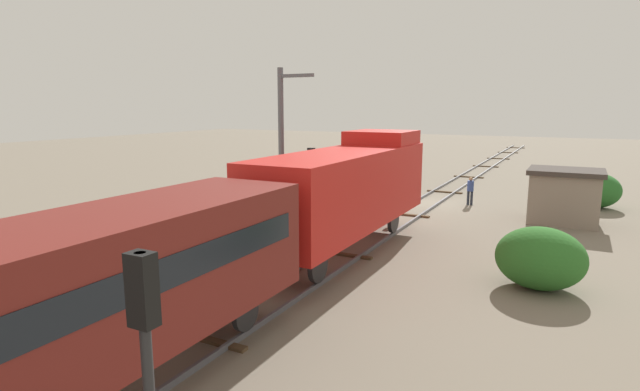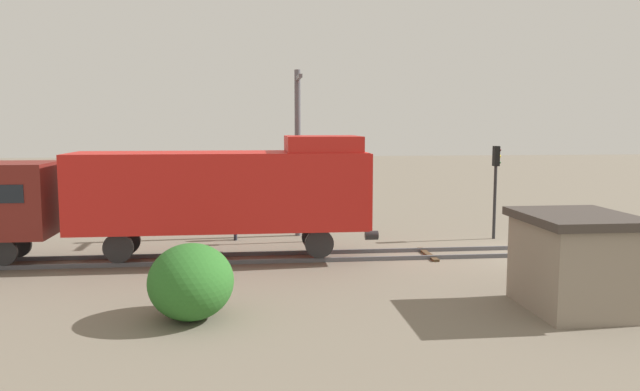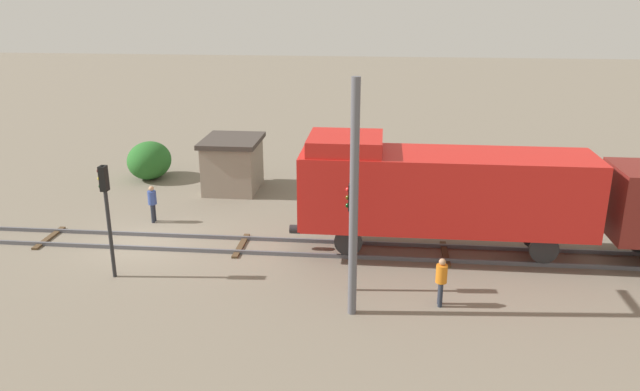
{
  "view_description": "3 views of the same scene",
  "coord_description": "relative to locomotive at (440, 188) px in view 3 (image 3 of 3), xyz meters",
  "views": [
    {
      "loc": [
        -7.98,
        29.76,
        5.87
      ],
      "look_at": [
        1.42,
        11.7,
        2.2
      ],
      "focal_mm": 28.0,
      "sensor_mm": 36.0,
      "label": 1
    },
    {
      "loc": [
        -23.78,
        11.1,
        5.26
      ],
      "look_at": [
        -0.6,
        8.52,
        2.53
      ],
      "focal_mm": 35.0,
      "sensor_mm": 36.0,
      "label": 2
    },
    {
      "loc": [
        23.11,
        9.73,
        10.11
      ],
      "look_at": [
        -0.03,
        7.38,
        2.31
      ],
      "focal_mm": 35.0,
      "sensor_mm": 36.0,
      "label": 3
    }
  ],
  "objects": [
    {
      "name": "ground_plane",
      "position": [
        0.0,
        -12.03,
        -2.77
      ],
      "size": [
        148.7,
        148.7,
        0.0
      ],
      "primitive_type": "plane",
      "color": "#756B5B"
    },
    {
      "name": "railway_track",
      "position": [
        0.0,
        -12.03,
        -2.7
      ],
      "size": [
        2.4,
        99.13,
        0.16
      ],
      "color": "#595960",
      "rests_on": "ground"
    },
    {
      "name": "locomotive",
      "position": [
        0.0,
        0.0,
        0.0
      ],
      "size": [
        2.9,
        11.6,
        4.6
      ],
      "color": "red",
      "rests_on": "railway_track"
    },
    {
      "name": "traffic_signal_near",
      "position": [
        3.2,
        -11.92,
        0.16
      ],
      "size": [
        0.32,
        0.34,
        4.22
      ],
      "color": "#262628",
      "rests_on": "ground"
    },
    {
      "name": "traffic_signal_mid",
      "position": [
        3.4,
        -3.23,
        -0.06
      ],
      "size": [
        0.32,
        0.34,
        3.89
      ],
      "color": "#262628",
      "rests_on": "ground"
    },
    {
      "name": "worker_near_track",
      "position": [
        -2.4,
        -12.45,
        -1.78
      ],
      "size": [
        0.38,
        0.38,
        1.7
      ],
      "rotation": [
        0.0,
        0.0,
        6.11
      ],
      "color": "#262B38",
      "rests_on": "ground"
    },
    {
      "name": "worker_by_signal",
      "position": [
        4.2,
        -0.19,
        -1.78
      ],
      "size": [
        0.38,
        0.38,
        1.7
      ],
      "rotation": [
        0.0,
        0.0,
        2.12
      ],
      "color": "#262B38",
      "rests_on": "ground"
    },
    {
      "name": "catenary_mast",
      "position": [
        4.94,
        -3.09,
        1.31
      ],
      "size": [
        1.94,
        0.28,
        7.67
      ],
      "color": "#595960",
      "rests_on": "ground"
    },
    {
      "name": "relay_hut",
      "position": [
        -7.5,
        -9.97,
        -1.38
      ],
      "size": [
        3.5,
        2.9,
        2.74
      ],
      "color": "gray",
      "rests_on": "ground"
    },
    {
      "name": "bush_near",
      "position": [
        -7.15,
        0.71,
        -1.75
      ],
      "size": [
        2.81,
        2.3,
        2.04
      ],
      "primitive_type": "ellipsoid",
      "color": "#2C6926",
      "rests_on": "ground"
    },
    {
      "name": "bush_mid",
      "position": [
        -8.96,
        -15.02,
        -1.74
      ],
      "size": [
        2.84,
        2.32,
        2.06
      ],
      "primitive_type": "ellipsoid",
      "color": "#276426",
      "rests_on": "ground"
    }
  ]
}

